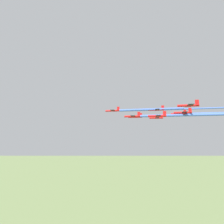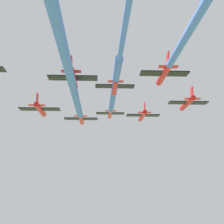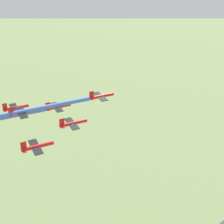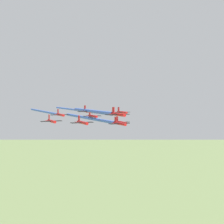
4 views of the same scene
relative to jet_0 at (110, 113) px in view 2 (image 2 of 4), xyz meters
The scene contains 11 objects.
jet_0 is the anchor object (origin of this frame).
jet_1 14.75m from the jet_0, behind, with size 7.33×7.24×2.75m.
jet_2 14.50m from the jet_0, 109.22° to the right, with size 7.33×7.24×2.75m.
jet_3 28.72m from the jet_0, behind, with size 7.33×7.24×2.75m.
jet_4 24.37m from the jet_0, 139.69° to the right, with size 7.33×7.24×2.75m.
jet_5 28.48m from the jet_0, 109.22° to the right, with size 7.33×7.24×2.75m.
jet_7 37.37m from the jet_0, 150.78° to the right, with size 7.33×7.24×2.75m.
jet_8 37.30m from the jet_0, 128.59° to the right, with size 7.33×7.24×2.75m.
smoke_trail_0 20.76m from the jet_0, 139.69° to the right, with size 26.74×22.96×1.27m.
smoke_trail_1 43.45m from the jet_0, 149.23° to the right, with size 41.50×35.48×1.23m.
smoke_trail_4 46.35m from the jet_0, 139.69° to the right, with size 28.28×24.16×0.76m.
Camera 2 is at (-20.47, -20.89, 119.77)m, focal length 50.00 mm.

